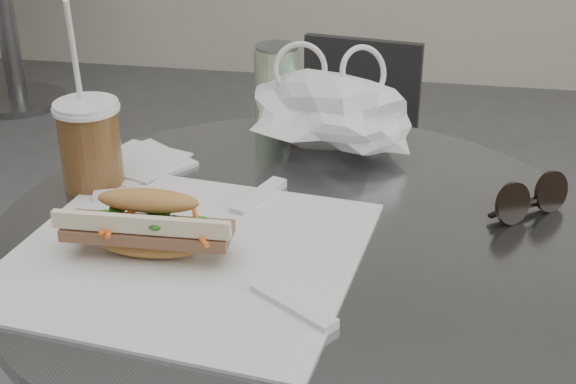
% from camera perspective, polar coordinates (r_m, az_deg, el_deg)
% --- Properties ---
extents(chair_far, '(0.37, 0.39, 0.69)m').
position_cam_1_polar(chair_far, '(1.97, 4.00, -0.99)').
color(chair_far, '#303133').
rests_on(chair_far, ground).
extents(sandwich_paper, '(0.43, 0.41, 0.00)m').
position_cam_1_polar(sandwich_paper, '(0.93, -7.25, -4.38)').
color(sandwich_paper, white).
rests_on(sandwich_paper, cafe_table).
extents(banh_mi, '(0.24, 0.10, 0.08)m').
position_cam_1_polar(banh_mi, '(0.92, -9.88, -2.33)').
color(banh_mi, '#C77B4B').
rests_on(banh_mi, sandwich_paper).
extents(iced_coffee, '(0.09, 0.09, 0.26)m').
position_cam_1_polar(iced_coffee, '(1.10, -13.90, 3.42)').
color(iced_coffee, brown).
rests_on(iced_coffee, cafe_table).
extents(sunglasses, '(0.10, 0.09, 0.05)m').
position_cam_1_polar(sunglasses, '(1.05, 16.84, -0.57)').
color(sunglasses, black).
rests_on(sunglasses, cafe_table).
extents(plastic_bag, '(0.28, 0.25, 0.11)m').
position_cam_1_polar(plastic_bag, '(1.18, 2.91, 5.54)').
color(plastic_bag, white).
rests_on(plastic_bag, cafe_table).
extents(napkin_stack, '(0.17, 0.17, 0.01)m').
position_cam_1_polar(napkin_stack, '(1.16, -10.52, 2.08)').
color(napkin_stack, white).
rests_on(napkin_stack, cafe_table).
extents(drink_can, '(0.07, 0.07, 0.13)m').
position_cam_1_polar(drink_can, '(1.25, -0.78, 7.40)').
color(drink_can, '#6CA962').
rests_on(drink_can, cafe_table).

